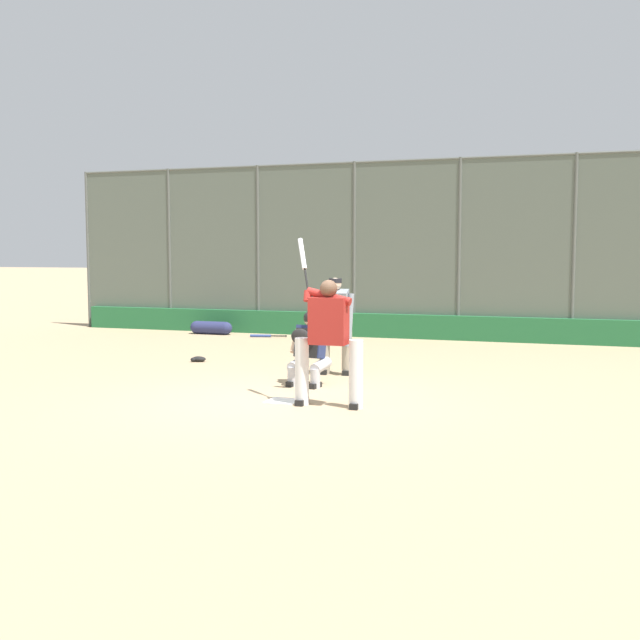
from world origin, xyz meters
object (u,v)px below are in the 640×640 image
Objects in this scene: umpire_home at (335,323)px; spare_bat_near_backstop at (263,336)px; fielding_glove_on_dirt at (198,359)px; equipment_bag_dugout_side at (211,328)px; batter_at_plate at (328,338)px; catcher_behind_plate at (308,347)px.

spare_bat_near_backstop is at bearing -60.52° from umpire_home.
equipment_bag_dugout_side reaches higher than fielding_glove_on_dirt.
umpire_home reaches higher than fielding_glove_on_dirt.
fielding_glove_on_dirt reaches higher than spare_bat_near_backstop.
batter_at_plate reaches higher than spare_bat_near_backstop.
catcher_behind_plate is 4.14× the size of fielding_glove_on_dirt.
batter_at_plate is 1.64m from catcher_behind_plate.
umpire_home is at bearing -86.69° from catcher_behind_plate.
equipment_bag_dugout_side is (1.52, -0.22, 0.13)m from spare_bat_near_backstop.
catcher_behind_plate is at bearing -61.32° from batter_at_plate.
fielding_glove_on_dirt is at bearing 81.41° from spare_bat_near_backstop.
umpire_home is 5.93m from spare_bat_near_backstop.
catcher_behind_plate is 0.71× the size of umpire_home.
batter_at_plate is at bearing 126.03° from equipment_bag_dugout_side.
batter_at_plate is 4.86m from fielding_glove_on_dirt.
umpire_home is 7.03m from equipment_bag_dugout_side.
umpire_home is (-0.09, -1.11, 0.28)m from catcher_behind_plate.
batter_at_plate reaches higher than catcher_behind_plate.
batter_at_plate is 8.43m from spare_bat_near_backstop.
batter_at_plate is 1.38× the size of umpire_home.
catcher_behind_plate is (0.77, -1.42, -0.33)m from batter_at_plate.
umpire_home is 1.44× the size of equipment_bag_dugout_side.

